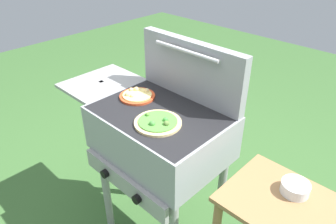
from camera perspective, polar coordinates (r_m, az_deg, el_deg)
name	(u,v)px	position (r m, az deg, el deg)	size (l,w,h in m)	color
grill	(158,135)	(1.59, -1.78, -4.29)	(0.96, 0.53, 0.90)	gray
grill_lid_open	(191,70)	(1.57, 4.16, 7.70)	(0.63, 0.08, 0.30)	gray
pizza_cheese	(137,95)	(1.63, -5.63, 3.01)	(0.18, 0.18, 0.04)	#C64723
pizza_veggie	(158,122)	(1.41, -1.84, -1.90)	(0.22, 0.22, 0.04)	#E0C17F
topping_bowl_near	(295,188)	(1.33, 22.10, -12.71)	(0.11, 0.11, 0.04)	silver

